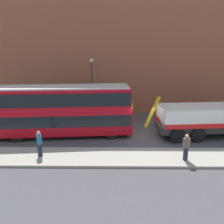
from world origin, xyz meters
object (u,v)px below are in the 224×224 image
at_px(double_decker_bus, 62,109).
at_px(pedestrian_bystander, 186,148).
at_px(street_lamp, 92,83).
at_px(recovery_tow_truck, 220,115).
at_px(pedestrian_onlooker, 39,144).

relative_size(double_decker_bus, pedestrian_bystander, 6.54).
height_order(pedestrian_bystander, street_lamp, street_lamp).
height_order(recovery_tow_truck, double_decker_bus, double_decker_bus).
height_order(recovery_tow_truck, street_lamp, street_lamp).
bearing_deg(street_lamp, recovery_tow_truck, -25.81).
distance_m(double_decker_bus, street_lamp, 5.68).
height_order(double_decker_bus, pedestrian_onlooker, double_decker_bus).
xyz_separation_m(recovery_tow_truck, pedestrian_onlooker, (-13.25, -4.20, -0.77)).
distance_m(recovery_tow_truck, pedestrian_bystander, 6.16).
bearing_deg(recovery_tow_truck, pedestrian_bystander, -135.02).
bearing_deg(double_decker_bus, street_lamp, 63.95).
relative_size(double_decker_bus, street_lamp, 1.92).
bearing_deg(pedestrian_bystander, pedestrian_onlooker, 62.47).
distance_m(pedestrian_bystander, street_lamp, 12.16).
xyz_separation_m(pedestrian_onlooker, pedestrian_bystander, (9.34, -0.49, 0.00)).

